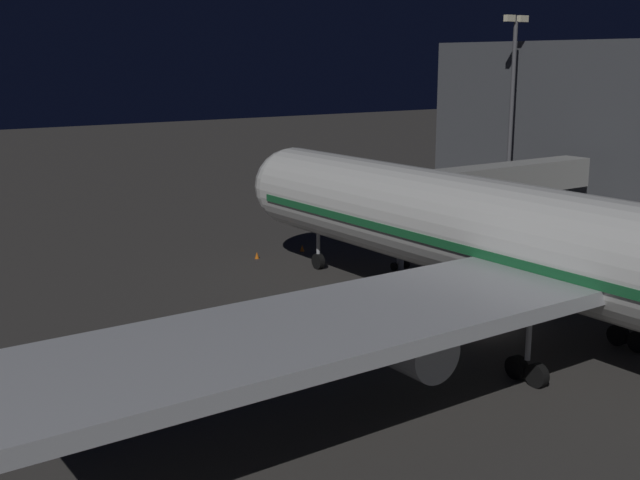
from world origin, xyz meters
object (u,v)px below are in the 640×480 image
jet_bridge (472,184)px  traffic_cone_nose_port (302,248)px  apron_floodlight_mast (512,106)px  airliner_at_gate (591,258)px  traffic_cone_nose_starboard (257,255)px

jet_bridge → traffic_cone_nose_port: jet_bridge is taller
apron_floodlight_mast → traffic_cone_nose_port: 25.83m
airliner_at_gate → apron_floodlight_mast: (-25.50, -28.38, 5.52)m
apron_floodlight_mast → traffic_cone_nose_starboard: bearing=-2.9°
traffic_cone_nose_port → traffic_cone_nose_starboard: bearing=0.0°
traffic_cone_nose_port → airliner_at_gate: bearing=85.8°
traffic_cone_nose_port → traffic_cone_nose_starboard: (4.40, 0.00, 0.00)m
airliner_at_gate → traffic_cone_nose_starboard: airliner_at_gate is taller
jet_bridge → airliner_at_gate: bearing=58.8°
airliner_at_gate → apron_floodlight_mast: 38.55m
jet_bridge → apron_floodlight_mast: size_ratio=1.18×
apron_floodlight_mast → traffic_cone_nose_port: apron_floodlight_mast is taller
airliner_at_gate → traffic_cone_nose_port: 30.35m
airliner_at_gate → traffic_cone_nose_starboard: 30.35m
jet_bridge → apron_floodlight_mast: bearing=-149.1°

